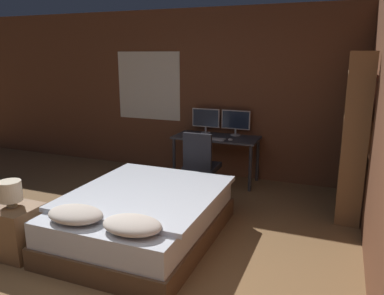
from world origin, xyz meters
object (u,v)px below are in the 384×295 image
(bedside_lamp, at_px, (10,191))
(desk, at_px, (216,143))
(monitor_left, at_px, (206,119))
(bookshelf, at_px, (355,129))
(monitor_right, at_px, (236,121))
(nightstand, at_px, (15,230))
(bed, at_px, (143,216))
(computer_mouse, at_px, (230,140))
(keyboard, at_px, (212,139))
(office_chair, at_px, (201,172))

(bedside_lamp, relative_size, desk, 0.20)
(bedside_lamp, height_order, monitor_left, monitor_left)
(bookshelf, bearing_deg, monitor_right, 152.88)
(nightstand, bearing_deg, bed, 35.41)
(desk, height_order, monitor_left, monitor_left)
(desk, xyz_separation_m, monitor_left, (-0.25, 0.21, 0.33))
(monitor_right, bearing_deg, bookshelf, -27.12)
(monitor_left, relative_size, computer_mouse, 6.55)
(nightstand, height_order, monitor_right, monitor_right)
(bed, xyz_separation_m, monitor_right, (0.38, 2.37, 0.69))
(keyboard, relative_size, bookshelf, 0.20)
(bed, distance_m, computer_mouse, 2.06)
(bed, relative_size, nightstand, 3.84)
(keyboard, bearing_deg, nightstand, -113.53)
(desk, bearing_deg, computer_mouse, -35.22)
(computer_mouse, xyz_separation_m, bookshelf, (1.67, -0.47, 0.37))
(computer_mouse, bearing_deg, monitor_left, 142.77)
(bed, bearing_deg, bookshelf, 35.61)
(monitor_left, bearing_deg, office_chair, -73.98)
(monitor_right, distance_m, computer_mouse, 0.46)
(bedside_lamp, distance_m, office_chair, 2.48)
(bedside_lamp, bearing_deg, bed, 35.41)
(bed, distance_m, nightstand, 1.29)
(computer_mouse, distance_m, bookshelf, 1.77)
(bed, xyz_separation_m, nightstand, (-1.05, -0.75, -0.01))
(office_chair, bearing_deg, bed, -96.19)
(nightstand, height_order, monitor_left, monitor_left)
(nightstand, distance_m, desk, 3.16)
(monitor_right, xyz_separation_m, office_chair, (-0.22, -0.97, -0.58))
(bed, xyz_separation_m, office_chair, (0.15, 1.40, 0.11))
(monitor_right, relative_size, keyboard, 1.16)
(monitor_right, xyz_separation_m, computer_mouse, (0.04, -0.41, -0.21))
(keyboard, bearing_deg, computer_mouse, 0.00)
(bookshelf, bearing_deg, nightstand, -144.46)
(bed, bearing_deg, keyboard, 86.34)
(keyboard, height_order, bookshelf, bookshelf)
(office_chair, bearing_deg, computer_mouse, 64.97)
(computer_mouse, height_order, bookshelf, bookshelf)
(computer_mouse, bearing_deg, monitor_right, 95.05)
(desk, relative_size, computer_mouse, 18.99)
(monitor_left, distance_m, monitor_right, 0.50)
(bedside_lamp, relative_size, monitor_right, 0.58)
(bedside_lamp, distance_m, monitor_left, 3.26)
(nightstand, xyz_separation_m, computer_mouse, (1.46, 2.71, 0.49))
(monitor_right, bearing_deg, bedside_lamp, -114.65)
(bed, relative_size, monitor_left, 4.28)
(bedside_lamp, bearing_deg, bookshelf, 35.54)
(nightstand, height_order, bookshelf, bookshelf)
(bed, bearing_deg, computer_mouse, 78.10)
(nightstand, xyz_separation_m, monitor_right, (1.43, 3.11, 0.70))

